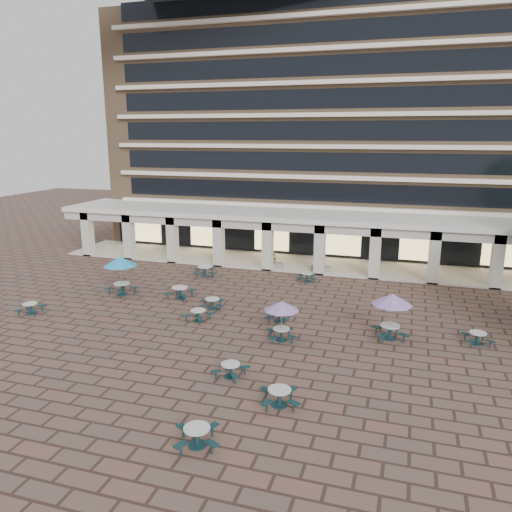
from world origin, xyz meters
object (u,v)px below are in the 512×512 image
object	(u,v)px
picnic_table_0	(30,307)
picnic_table_1	(231,369)
picnic_table_2	(197,435)
planter_right	(321,266)
planter_left	(273,262)

from	to	relation	value
picnic_table_0	picnic_table_1	size ratio (longest dim) A/B	1.03
picnic_table_0	picnic_table_2	size ratio (longest dim) A/B	0.87
picnic_table_1	picnic_table_2	size ratio (longest dim) A/B	0.84
picnic_table_0	picnic_table_1	xyz separation A→B (m)	(14.56, -4.08, -0.01)
picnic_table_1	picnic_table_2	distance (m)	5.22
picnic_table_0	planter_right	bearing A→B (deg)	31.55
picnic_table_1	planter_left	size ratio (longest dim) A/B	1.09
picnic_table_2	planter_left	bearing A→B (deg)	77.52
picnic_table_1	planter_right	world-z (taller)	planter_right
planter_right	picnic_table_1	bearing A→B (deg)	-92.48
picnic_table_0	picnic_table_1	distance (m)	15.12
planter_left	planter_right	size ratio (longest dim) A/B	1.00
picnic_table_0	planter_left	world-z (taller)	planter_left
planter_left	planter_right	bearing A→B (deg)	0.00
picnic_table_0	planter_left	xyz separation A→B (m)	(11.46, 14.64, 0.17)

